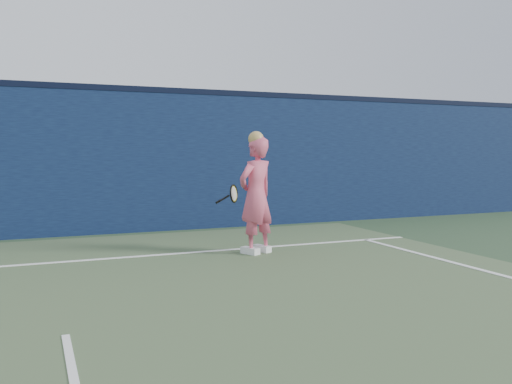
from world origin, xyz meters
name	(u,v)px	position (x,y,z in m)	size (l,w,h in m)	color
backstop_wall	(45,163)	(0.00, 6.50, 1.25)	(24.00, 0.40, 2.50)	#0B1534
wall_cap	(42,86)	(0.00, 6.50, 2.55)	(24.00, 0.42, 0.10)	black
player	(256,195)	(2.71, 3.64, 0.83)	(0.71, 0.61, 1.73)	#D95471
racket	(233,194)	(2.51, 4.06, 0.82)	(0.46, 0.33, 0.28)	black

